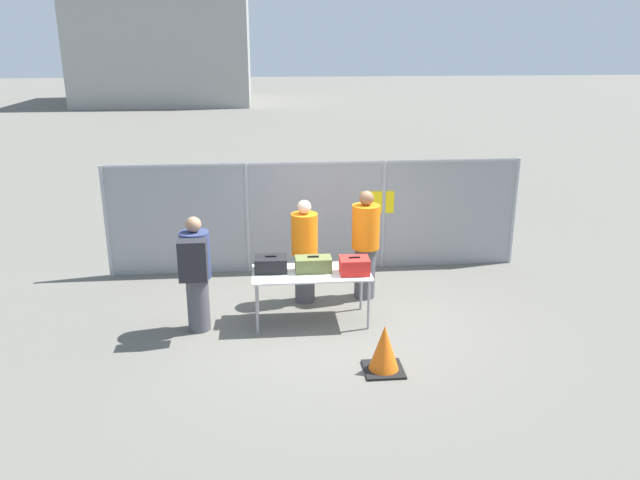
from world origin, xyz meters
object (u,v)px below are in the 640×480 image
(suitcase_black, at_px, (271,264))
(security_worker_far, at_px, (365,243))
(inspection_table, at_px, (311,276))
(suitcase_red, at_px, (354,266))
(traffic_cone, at_px, (384,350))
(security_worker_near, at_px, (305,250))
(traveler_hooded, at_px, (196,270))
(utility_trailer, at_px, (405,221))
(suitcase_olive, at_px, (313,264))

(suitcase_black, xyz_separation_m, security_worker_far, (1.49, 0.71, 0.03))
(suitcase_black, bearing_deg, inspection_table, -10.34)
(suitcase_red, distance_m, traffic_cone, 1.54)
(security_worker_near, bearing_deg, suitcase_black, 39.31)
(traveler_hooded, xyz_separation_m, utility_trailer, (3.81, 3.77, -0.49))
(inspection_table, distance_m, suitcase_olive, 0.17)
(traveler_hooded, height_order, security_worker_near, traveler_hooded)
(suitcase_olive, xyz_separation_m, suitcase_red, (0.58, -0.14, 0.01))
(security_worker_far, bearing_deg, suitcase_red, 67.73)
(inspection_table, relative_size, utility_trailer, 0.47)
(traveler_hooded, bearing_deg, suitcase_black, 14.28)
(security_worker_near, relative_size, security_worker_far, 0.94)
(security_worker_far, bearing_deg, inspection_table, 37.99)
(suitcase_olive, height_order, security_worker_far, security_worker_far)
(suitcase_red, relative_size, security_worker_far, 0.24)
(inspection_table, xyz_separation_m, suitcase_black, (-0.57, 0.10, 0.17))
(security_worker_near, xyz_separation_m, security_worker_far, (0.96, 0.07, 0.05))
(inspection_table, bearing_deg, security_worker_far, 41.68)
(security_worker_far, bearing_deg, suitcase_olive, 37.82)
(suitcase_olive, bearing_deg, suitcase_black, 173.32)
(security_worker_near, bearing_deg, suitcase_olive, 84.90)
(utility_trailer, bearing_deg, traffic_cone, -105.51)
(inspection_table, bearing_deg, suitcase_olive, 46.12)
(security_worker_far, distance_m, traffic_cone, 2.42)
(inspection_table, bearing_deg, utility_trailer, 58.47)
(inspection_table, distance_m, security_worker_near, 0.76)
(suitcase_olive, bearing_deg, suitcase_red, -13.81)
(traveler_hooded, relative_size, security_worker_far, 0.96)
(inspection_table, distance_m, suitcase_red, 0.64)
(suitcase_red, height_order, utility_trailer, suitcase_red)
(suitcase_black, relative_size, utility_trailer, 0.13)
(traffic_cone, bearing_deg, traveler_hooded, 150.78)
(utility_trailer, height_order, traffic_cone, utility_trailer)
(suitcase_black, xyz_separation_m, security_worker_near, (0.53, 0.64, -0.03))
(security_worker_near, bearing_deg, traveler_hooded, 19.46)
(security_worker_near, distance_m, security_worker_far, 0.97)
(inspection_table, height_order, utility_trailer, inspection_table)
(inspection_table, relative_size, suitcase_olive, 3.27)
(suitcase_black, relative_size, security_worker_far, 0.27)
(suitcase_olive, distance_m, traffic_cone, 1.82)
(utility_trailer, bearing_deg, suitcase_olive, -121.40)
(traffic_cone, bearing_deg, utility_trailer, 74.49)
(suitcase_red, bearing_deg, security_worker_near, 127.35)
(security_worker_near, height_order, utility_trailer, security_worker_near)
(traveler_hooded, bearing_deg, security_worker_far, 20.45)
(inspection_table, distance_m, traffic_cone, 1.76)
(utility_trailer, bearing_deg, inspection_table, -121.53)
(traffic_cone, bearing_deg, suitcase_olive, 115.76)
(suitcase_red, distance_m, security_worker_near, 1.07)
(traffic_cone, bearing_deg, security_worker_far, 86.65)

